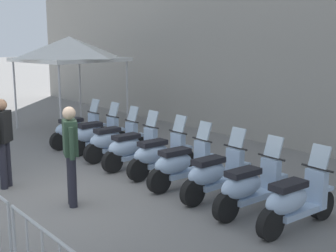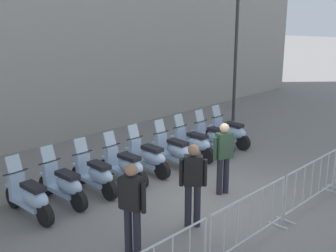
# 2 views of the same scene
# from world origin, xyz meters

# --- Properties ---
(ground_plane) EXTENTS (120.00, 120.00, 0.00)m
(ground_plane) POSITION_xyz_m (0.00, 0.00, 0.00)
(ground_plane) COLOR slate
(motorcycle_0) EXTENTS (0.57, 1.73, 1.24)m
(motorcycle_0) POSITION_xyz_m (-3.11, 2.57, 0.45)
(motorcycle_0) COLOR black
(motorcycle_0) RESTS_ON ground
(motorcycle_1) EXTENTS (0.57, 1.73, 1.24)m
(motorcycle_1) POSITION_xyz_m (-2.25, 2.53, 0.45)
(motorcycle_1) COLOR black
(motorcycle_1) RESTS_ON ground
(motorcycle_2) EXTENTS (0.63, 1.72, 1.24)m
(motorcycle_2) POSITION_xyz_m (-1.41, 2.40, 0.45)
(motorcycle_2) COLOR black
(motorcycle_2) RESTS_ON ground
(motorcycle_3) EXTENTS (0.58, 1.73, 1.24)m
(motorcycle_3) POSITION_xyz_m (-0.57, 2.23, 0.45)
(motorcycle_3) COLOR black
(motorcycle_3) RESTS_ON ground
(motorcycle_4) EXTENTS (0.61, 1.72, 1.24)m
(motorcycle_4) POSITION_xyz_m (0.29, 2.19, 0.45)
(motorcycle_4) COLOR black
(motorcycle_4) RESTS_ON ground
(motorcycle_5) EXTENTS (0.65, 1.72, 1.24)m
(motorcycle_5) POSITION_xyz_m (1.12, 1.96, 0.45)
(motorcycle_5) COLOR black
(motorcycle_5) RESTS_ON ground
(motorcycle_6) EXTENTS (0.61, 1.72, 1.24)m
(motorcycle_6) POSITION_xyz_m (1.97, 1.89, 0.45)
(motorcycle_6) COLOR black
(motorcycle_6) RESTS_ON ground
(motorcycle_7) EXTENTS (0.64, 1.72, 1.24)m
(motorcycle_7) POSITION_xyz_m (2.81, 1.72, 0.45)
(motorcycle_7) COLOR black
(motorcycle_7) RESTS_ON ground
(motorcycle_8) EXTENTS (0.64, 1.72, 1.24)m
(motorcycle_8) POSITION_xyz_m (3.66, 1.63, 0.45)
(motorcycle_8) COLOR black
(motorcycle_8) RESTS_ON ground
(officer_mid_plaza) EXTENTS (0.39, 0.46, 1.73)m
(officer_mid_plaza) POSITION_xyz_m (-1.39, -0.34, 0.98)
(officer_mid_plaza) COLOR #23232D
(officer_mid_plaza) RESTS_ON ground
(officer_by_barriers) EXTENTS (0.50, 0.36, 1.73)m
(officer_by_barriers) POSITION_xyz_m (0.36, -0.03, 0.98)
(officer_by_barriers) COLOR #23232D
(officer_by_barriers) RESTS_ON ground
(canopy_tent) EXTENTS (2.78, 2.78, 2.91)m
(canopy_tent) POSITION_xyz_m (-5.33, 3.98, 2.52)
(canopy_tent) COLOR silver
(canopy_tent) RESTS_ON ground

